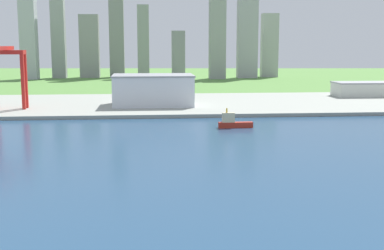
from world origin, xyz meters
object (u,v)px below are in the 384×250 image
object	(u,v)px
warehouse_annex	(363,89)
port_crane_red	(8,64)
warehouse_main	(153,90)
tugboat_small	(233,122)

from	to	relation	value
warehouse_annex	port_crane_red	bearing A→B (deg)	-166.95
warehouse_main	warehouse_annex	world-z (taller)	warehouse_main
port_crane_red	warehouse_annex	size ratio (longest dim) A/B	0.99
tugboat_small	warehouse_annex	size ratio (longest dim) A/B	0.40
tugboat_small	warehouse_main	size ratio (longest dim) A/B	0.33
port_crane_red	warehouse_main	world-z (taller)	port_crane_red
tugboat_small	warehouse_main	xyz separation A→B (m)	(-43.41, 92.67, 10.38)
tugboat_small	warehouse_annex	xyz separation A→B (m)	(135.65, 141.42, 5.40)
port_crane_red	tugboat_small	bearing A→B (deg)	-28.58
port_crane_red	warehouse_main	bearing A→B (deg)	8.96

